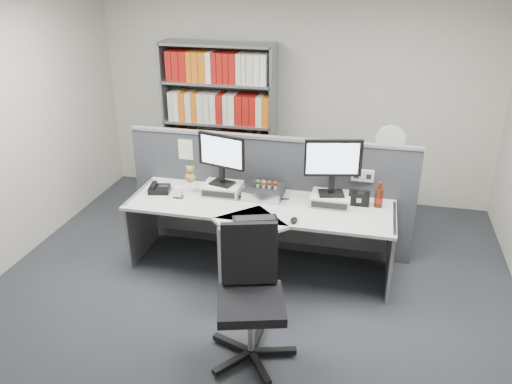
% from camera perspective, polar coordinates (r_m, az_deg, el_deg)
% --- Properties ---
extents(ground, '(5.50, 5.50, 0.00)m').
position_cam_1_polar(ground, '(4.78, -1.85, -13.27)').
color(ground, '#31343A').
rests_on(ground, ground).
extents(room_shell, '(5.04, 5.54, 2.72)m').
position_cam_1_polar(room_shell, '(3.96, -2.19, 7.78)').
color(room_shell, beige).
rests_on(room_shell, ground).
extents(partition, '(3.00, 0.08, 1.27)m').
position_cam_1_polar(partition, '(5.50, 1.49, -0.10)').
color(partition, '#3F4147').
rests_on(partition, ground).
extents(desk, '(2.60, 1.20, 0.72)m').
position_cam_1_polar(desk, '(5.01, -0.15, -5.09)').
color(desk, silver).
rests_on(desk, ground).
extents(monitor_riser_left, '(0.38, 0.31, 0.10)m').
position_cam_1_polar(monitor_riser_left, '(5.31, -3.71, 0.37)').
color(monitor_riser_left, beige).
rests_on(monitor_riser_left, desk).
extents(monitor_riser_right, '(0.38, 0.31, 0.10)m').
position_cam_1_polar(monitor_riser_right, '(5.12, 8.17, -0.78)').
color(monitor_riser_right, beige).
rests_on(monitor_riser_right, desk).
extents(monitor_left, '(0.50, 0.22, 0.52)m').
position_cam_1_polar(monitor_left, '(5.17, -3.81, 4.05)').
color(monitor_left, black).
rests_on(monitor_left, monitor_riser_left).
extents(monitor_right, '(0.54, 0.22, 0.55)m').
position_cam_1_polar(monitor_right, '(4.97, 8.42, 3.21)').
color(monitor_right, black).
rests_on(monitor_right, monitor_riser_right).
extents(desktop_pc, '(0.38, 0.34, 0.10)m').
position_cam_1_polar(desktop_pc, '(5.23, 0.86, 0.03)').
color(desktop_pc, black).
rests_on(desktop_pc, desk).
extents(figurines, '(0.23, 0.05, 0.09)m').
position_cam_1_polar(figurines, '(5.17, 1.16, 0.96)').
color(figurines, beige).
rests_on(figurines, desktop_pc).
extents(keyboard, '(0.44, 0.28, 0.03)m').
position_cam_1_polar(keyboard, '(4.76, -0.11, -2.99)').
color(keyboard, black).
rests_on(keyboard, desk).
extents(mouse, '(0.07, 0.11, 0.04)m').
position_cam_1_polar(mouse, '(4.74, 4.17, -3.09)').
color(mouse, black).
rests_on(mouse, desk).
extents(desk_phone, '(0.24, 0.23, 0.09)m').
position_cam_1_polar(desk_phone, '(5.43, -10.57, 0.35)').
color(desk_phone, black).
rests_on(desk_phone, desk).
extents(desk_calendar, '(0.09, 0.07, 0.11)m').
position_cam_1_polar(desk_calendar, '(5.26, -8.52, -0.12)').
color(desk_calendar, black).
rests_on(desk_calendar, desk).
extents(plush_toy, '(0.11, 0.11, 0.18)m').
position_cam_1_polar(plush_toy, '(5.33, -7.20, 1.82)').
color(plush_toy, olive).
rests_on(plush_toy, monitor_riser_left).
extents(speaker, '(0.20, 0.11, 0.13)m').
position_cam_1_polar(speaker, '(5.15, 11.22, -0.66)').
color(speaker, black).
rests_on(speaker, desk).
extents(cola_bottle, '(0.08, 0.08, 0.26)m').
position_cam_1_polar(cola_bottle, '(5.12, 13.28, -0.58)').
color(cola_bottle, '#3F190A').
rests_on(cola_bottle, desk).
extents(shelving_unit, '(1.41, 0.40, 2.00)m').
position_cam_1_polar(shelving_unit, '(6.68, -3.99, 7.31)').
color(shelving_unit, gray).
rests_on(shelving_unit, ground).
extents(filing_cabinet, '(0.45, 0.61, 0.70)m').
position_cam_1_polar(filing_cabinet, '(6.21, 13.77, -0.90)').
color(filing_cabinet, gray).
rests_on(filing_cabinet, ground).
extents(desk_fan, '(0.33, 0.20, 0.56)m').
position_cam_1_polar(desk_fan, '(5.95, 14.43, 5.19)').
color(desk_fan, white).
rests_on(desk_fan, filing_cabinet).
extents(office_chair, '(0.71, 0.68, 1.06)m').
position_cam_1_polar(office_chair, '(4.08, -0.63, -10.85)').
color(office_chair, silver).
rests_on(office_chair, ground).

